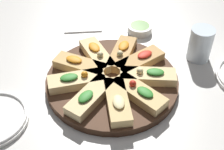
{
  "coord_description": "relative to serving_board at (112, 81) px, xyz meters",
  "views": [
    {
      "loc": [
        0.29,
        0.57,
        0.61
      ],
      "look_at": [
        0.0,
        0.0,
        0.04
      ],
      "focal_mm": 50.0,
      "sensor_mm": 36.0,
      "label": 1
    }
  ],
  "objects": [
    {
      "name": "ground_plane",
      "position": [
        0.0,
        0.0,
        -0.01
      ],
      "size": [
        3.0,
        3.0,
        0.0
      ],
      "primitive_type": "plane",
      "color": "beige"
    },
    {
      "name": "focaccia_slice_7",
      "position": [
        0.03,
        0.09,
        0.02
      ],
      "size": [
        0.1,
        0.16,
        0.03
      ],
      "color": "#DBB775",
      "rests_on": "serving_board"
    },
    {
      "name": "water_glass",
      "position": [
        -0.29,
        0.01,
        0.04
      ],
      "size": [
        0.07,
        0.07,
        0.1
      ],
      "primitive_type": "cylinder",
      "color": "silver",
      "rests_on": "ground_plane"
    },
    {
      "name": "focaccia_slice_6",
      "position": [
        0.09,
        0.05,
        0.02
      ],
      "size": [
        0.16,
        0.12,
        0.03
      ],
      "color": "#E5C689",
      "rests_on": "serving_board"
    },
    {
      "name": "focaccia_slice_2",
      "position": [
        -0.07,
        -0.07,
        0.03
      ],
      "size": [
        0.14,
        0.15,
        0.04
      ],
      "color": "tan",
      "rests_on": "serving_board"
    },
    {
      "name": "napkin_stack",
      "position": [
        -0.05,
        -0.32,
        -0.01
      ],
      "size": [
        0.16,
        0.15,
        0.01
      ],
      "primitive_type": "cube",
      "rotation": [
        0.0,
        0.0,
        -0.38
      ],
      "color": "white",
      "rests_on": "ground_plane"
    },
    {
      "name": "focaccia_slice_0",
      "position": [
        -0.09,
        0.05,
        0.03
      ],
      "size": [
        0.16,
        0.12,
        0.04
      ],
      "color": "#E5C689",
      "rests_on": "serving_board"
    },
    {
      "name": "dipping_bowl",
      "position": [
        -0.2,
        -0.19,
        0.0
      ],
      "size": [
        0.08,
        0.08,
        0.03
      ],
      "color": "silver",
      "rests_on": "ground_plane"
    },
    {
      "name": "focaccia_slice_1",
      "position": [
        -0.1,
        -0.02,
        0.02
      ],
      "size": [
        0.16,
        0.08,
        0.03
      ],
      "color": "tan",
      "rests_on": "serving_board"
    },
    {
      "name": "focaccia_slice_5",
      "position": [
        0.1,
        -0.02,
        0.03
      ],
      "size": [
        0.16,
        0.09,
        0.04
      ],
      "color": "#E5C689",
      "rests_on": "serving_board"
    },
    {
      "name": "focaccia_slice_3",
      "position": [
        -0.0,
        -0.1,
        0.03
      ],
      "size": [
        0.05,
        0.15,
        0.04
      ],
      "color": "#E5C689",
      "rests_on": "serving_board"
    },
    {
      "name": "focaccia_slice_4",
      "position": [
        0.06,
        -0.08,
        0.02
      ],
      "size": [
        0.14,
        0.15,
        0.03
      ],
      "color": "tan",
      "rests_on": "serving_board"
    },
    {
      "name": "serving_board",
      "position": [
        0.0,
        0.0,
        0.0
      ],
      "size": [
        0.37,
        0.37,
        0.02
      ],
      "primitive_type": "cylinder",
      "color": "#422819",
      "rests_on": "ground_plane"
    },
    {
      "name": "focaccia_slice_8",
      "position": [
        -0.03,
        0.09,
        0.03
      ],
      "size": [
        0.1,
        0.16,
        0.04
      ],
      "color": "#DBB775",
      "rests_on": "serving_board"
    }
  ]
}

